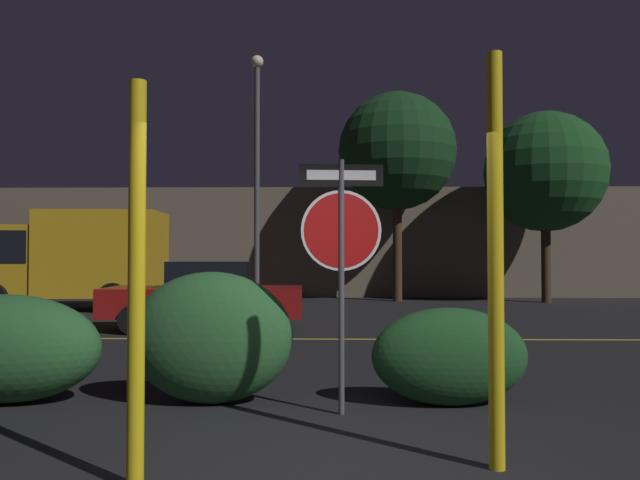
% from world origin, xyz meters
% --- Properties ---
extents(ground_plane, '(260.00, 260.00, 0.00)m').
position_xyz_m(ground_plane, '(0.00, 0.00, 0.00)').
color(ground_plane, black).
extents(road_center_stripe, '(39.76, 0.12, 0.01)m').
position_xyz_m(road_center_stripe, '(0.00, 7.27, 0.00)').
color(road_center_stripe, gold).
rests_on(road_center_stripe, ground_plane).
extents(stop_sign, '(0.85, 0.10, 2.55)m').
position_xyz_m(stop_sign, '(0.13, 1.62, 1.79)').
color(stop_sign, '#4C4C51').
rests_on(stop_sign, ground_plane).
extents(yellow_pole_left, '(0.12, 0.12, 2.79)m').
position_xyz_m(yellow_pole_left, '(-1.31, -0.38, 1.40)').
color(yellow_pole_left, yellow).
rests_on(yellow_pole_left, ground_plane).
extents(yellow_pole_right, '(0.12, 0.12, 3.11)m').
position_xyz_m(yellow_pole_right, '(1.26, 0.04, 1.56)').
color(yellow_pole_right, yellow).
rests_on(yellow_pole_right, ground_plane).
extents(hedge_bush_1, '(2.09, 1.03, 1.17)m').
position_xyz_m(hedge_bush_1, '(-3.50, 2.04, 0.58)').
color(hedge_bush_1, '#285B2D').
rests_on(hedge_bush_1, ground_plane).
extents(hedge_bush_2, '(1.76, 0.87, 1.41)m').
position_xyz_m(hedge_bush_2, '(-1.26, 2.05, 0.71)').
color(hedge_bush_2, '#285B2D').
rests_on(hedge_bush_2, ground_plane).
extents(hedge_bush_3, '(1.65, 0.70, 1.03)m').
position_xyz_m(hedge_bush_3, '(1.28, 2.01, 0.52)').
color(hedge_bush_3, '#1E4C23').
rests_on(hedge_bush_3, ground_plane).
extents(passing_car_2, '(4.36, 2.09, 1.47)m').
position_xyz_m(passing_car_2, '(-2.69, 8.80, 0.73)').
color(passing_car_2, maroon).
rests_on(passing_car_2, ground_plane).
extents(delivery_truck, '(5.60, 2.84, 2.90)m').
position_xyz_m(delivery_truck, '(-7.86, 13.67, 1.58)').
color(delivery_truck, gold).
rests_on(delivery_truck, ground_plane).
extents(street_lamp, '(0.37, 0.37, 7.52)m').
position_xyz_m(street_lamp, '(-2.19, 13.57, 4.39)').
color(street_lamp, '#4C4C51').
rests_on(street_lamp, ground_plane).
extents(tree_0, '(4.17, 4.17, 7.39)m').
position_xyz_m(tree_0, '(2.33, 17.40, 5.29)').
color(tree_0, '#422D1E').
rests_on(tree_0, ground_plane).
extents(tree_1, '(4.13, 4.13, 6.55)m').
position_xyz_m(tree_1, '(7.35, 16.84, 4.48)').
color(tree_1, '#422D1E').
rests_on(tree_1, ground_plane).
extents(building_backdrop, '(25.63, 3.28, 4.26)m').
position_xyz_m(building_backdrop, '(-0.89, 21.00, 2.13)').
color(building_backdrop, '#6B5B4C').
rests_on(building_backdrop, ground_plane).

